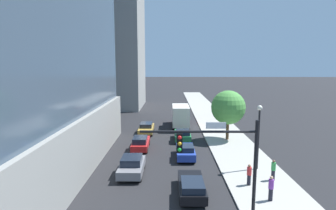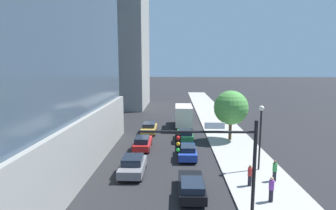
# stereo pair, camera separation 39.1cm
# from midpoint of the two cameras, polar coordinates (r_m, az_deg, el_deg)

# --- Properties ---
(sidewalk) EXTENTS (5.37, 120.00, 0.15)m
(sidewalk) POSITION_cam_midpoint_polar(r_m,az_deg,el_deg) (32.01, 12.92, -8.30)
(sidewalk) COLOR #9E9B93
(sidewalk) RESTS_ON ground
(construction_building) EXTENTS (22.94, 17.40, 41.67)m
(construction_building) POSITION_cam_midpoint_polar(r_m,az_deg,el_deg) (61.79, -11.87, 16.46)
(construction_building) COLOR gray
(construction_building) RESTS_ON ground
(traffic_light_pole) EXTENTS (6.52, 0.48, 6.02)m
(traffic_light_pole) POSITION_cam_midpoint_polar(r_m,az_deg,el_deg) (15.61, 9.91, -9.89)
(traffic_light_pole) COLOR black
(traffic_light_pole) RESTS_ON sidewalk
(street_lamp) EXTENTS (0.44, 0.44, 5.61)m
(street_lamp) POSITION_cam_midpoint_polar(r_m,az_deg,el_deg) (24.61, 17.98, -4.49)
(street_lamp) COLOR black
(street_lamp) RESTS_ON sidewalk
(street_tree) EXTENTS (4.09, 4.09, 5.98)m
(street_tree) POSITION_cam_midpoint_polar(r_m,az_deg,el_deg) (33.51, 12.11, -0.52)
(street_tree) COLOR brown
(street_tree) RESTS_ON sidewalk
(car_blue) EXTENTS (1.76, 4.12, 1.41)m
(car_blue) POSITION_cam_midpoint_polar(r_m,az_deg,el_deg) (27.38, 3.25, -9.61)
(car_blue) COLOR #233D9E
(car_blue) RESTS_ON ground
(car_green) EXTENTS (1.89, 4.04, 1.48)m
(car_green) POSITION_cam_midpoint_polar(r_m,az_deg,el_deg) (33.41, 2.73, -6.24)
(car_green) COLOR #1E6638
(car_green) RESTS_ON ground
(car_gold) EXTENTS (1.87, 4.57, 1.40)m
(car_gold) POSITION_cam_midpoint_polar(r_m,az_deg,el_deg) (37.08, -4.85, -4.79)
(car_gold) COLOR #AD8938
(car_gold) RESTS_ON ground
(car_red) EXTENTS (1.72, 4.42, 1.49)m
(car_red) POSITION_cam_midpoint_polar(r_m,az_deg,el_deg) (30.18, -6.11, -7.85)
(car_red) COLOR red
(car_red) RESTS_ON ground
(car_gray) EXTENTS (1.93, 4.19, 1.55)m
(car_gray) POSITION_cam_midpoint_polar(r_m,az_deg,el_deg) (23.71, -8.03, -12.39)
(car_gray) COLOR slate
(car_gray) RESTS_ON ground
(car_black) EXTENTS (1.80, 4.50, 1.35)m
(car_black) POSITION_cam_midpoint_polar(r_m,az_deg,el_deg) (20.13, 4.37, -16.51)
(car_black) COLOR black
(car_black) RESTS_ON ground
(box_truck) EXTENTS (2.37, 7.16, 3.33)m
(box_truck) POSITION_cam_midpoint_polar(r_m,az_deg,el_deg) (40.17, 2.33, -2.10)
(box_truck) COLOR #B21E1E
(box_truck) RESTS_ON ground
(pedestrian_red_shirt) EXTENTS (0.34, 0.34, 1.62)m
(pedestrian_red_shirt) POSITION_cam_midpoint_polar(r_m,az_deg,el_deg) (22.01, 16.06, -13.76)
(pedestrian_red_shirt) COLOR black
(pedestrian_red_shirt) RESTS_ON sidewalk
(pedestrian_purple_shirt) EXTENTS (0.34, 0.34, 1.71)m
(pedestrian_purple_shirt) POSITION_cam_midpoint_polar(r_m,az_deg,el_deg) (20.12, 20.13, -15.95)
(pedestrian_purple_shirt) COLOR black
(pedestrian_purple_shirt) RESTS_ON sidewalk
(pedestrian_green_shirt) EXTENTS (0.34, 0.34, 1.66)m
(pedestrian_green_shirt) POSITION_cam_midpoint_polar(r_m,az_deg,el_deg) (23.43, 20.65, -12.54)
(pedestrian_green_shirt) COLOR black
(pedestrian_green_shirt) RESTS_ON sidewalk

